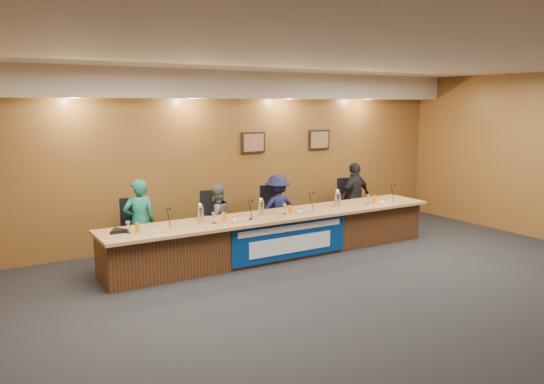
{
  "coord_description": "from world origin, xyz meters",
  "views": [
    {
      "loc": [
        -4.69,
        -5.16,
        2.62
      ],
      "look_at": [
        0.05,
        2.68,
        1.08
      ],
      "focal_mm": 35.0,
      "sensor_mm": 36.0,
      "label": 1
    }
  ],
  "objects": [
    {
      "name": "floor",
      "position": [
        0.0,
        0.0,
        0.0
      ],
      "size": [
        10.0,
        10.0,
        0.0
      ],
      "primitive_type": "plane",
      "color": "black",
      "rests_on": "ground"
    },
    {
      "name": "ceiling",
      "position": [
        0.0,
        0.0,
        3.2
      ],
      "size": [
        10.0,
        8.0,
        0.04
      ],
      "primitive_type": "cube",
      "color": "silver",
      "rests_on": "wall_back"
    },
    {
      "name": "wall_back",
      "position": [
        0.0,
        4.0,
        1.6
      ],
      "size": [
        10.0,
        0.04,
        3.2
      ],
      "primitive_type": "cube",
      "color": "brown",
      "rests_on": "floor"
    },
    {
      "name": "soffit",
      "position": [
        0.0,
        3.75,
        2.95
      ],
      "size": [
        10.0,
        0.5,
        0.5
      ],
      "primitive_type": "cube",
      "color": "beige",
      "rests_on": "wall_back"
    },
    {
      "name": "dais_body",
      "position": [
        0.0,
        2.4,
        0.35
      ],
      "size": [
        6.0,
        0.8,
        0.7
      ],
      "primitive_type": "cube",
      "color": "#442713",
      "rests_on": "floor"
    },
    {
      "name": "dais_top",
      "position": [
        0.0,
        2.35,
        0.72
      ],
      "size": [
        6.1,
        0.95,
        0.05
      ],
      "primitive_type": "cube",
      "color": "#A77949",
      "rests_on": "dais_body"
    },
    {
      "name": "banner",
      "position": [
        0.0,
        1.99,
        0.38
      ],
      "size": [
        2.2,
        0.02,
        0.65
      ],
      "primitive_type": "cube",
      "color": "navy",
      "rests_on": "dais_body"
    },
    {
      "name": "banner_text_upper",
      "position": [
        0.0,
        1.97,
        0.58
      ],
      "size": [
        2.0,
        0.01,
        0.1
      ],
      "primitive_type": "cube",
      "color": "silver",
      "rests_on": "banner"
    },
    {
      "name": "banner_text_lower",
      "position": [
        0.0,
        1.97,
        0.3
      ],
      "size": [
        1.6,
        0.01,
        0.28
      ],
      "primitive_type": "cube",
      "color": "silver",
      "rests_on": "banner"
    },
    {
      "name": "wall_photo_left",
      "position": [
        0.4,
        3.97,
        1.85
      ],
      "size": [
        0.52,
        0.04,
        0.42
      ],
      "primitive_type": "cube",
      "color": "black",
      "rests_on": "wall_back"
    },
    {
      "name": "wall_photo_right",
      "position": [
        2.0,
        3.97,
        1.85
      ],
      "size": [
        0.52,
        0.04,
        0.42
      ],
      "primitive_type": "cube",
      "color": "black",
      "rests_on": "wall_back"
    },
    {
      "name": "panelist_a",
      "position": [
        -2.2,
        3.11,
        0.71
      ],
      "size": [
        0.54,
        0.37,
        1.42
      ],
      "primitive_type": "imported",
      "rotation": [
        0.0,
        0.0,
        3.08
      ],
      "color": "#12634F",
      "rests_on": "floor"
    },
    {
      "name": "panelist_b",
      "position": [
        -0.83,
        3.11,
        0.61
      ],
      "size": [
        0.67,
        0.56,
        1.22
      ],
      "primitive_type": "imported",
      "rotation": [
        0.0,
        0.0,
        3.32
      ],
      "color": "#545459",
      "rests_on": "floor"
    },
    {
      "name": "panelist_c",
      "position": [
        0.44,
        3.11,
        0.65
      ],
      "size": [
        0.89,
        0.57,
        1.31
      ],
      "primitive_type": "imported",
      "rotation": [
        0.0,
        0.0,
        3.04
      ],
      "color": "#121436",
      "rests_on": "floor"
    },
    {
      "name": "panelist_d",
      "position": [
        2.3,
        3.11,
        0.71
      ],
      "size": [
        0.89,
        0.49,
        1.43
      ],
      "primitive_type": "imported",
      "rotation": [
        0.0,
        0.0,
        3.32
      ],
      "color": "black",
      "rests_on": "floor"
    },
    {
      "name": "office_chair_a",
      "position": [
        -2.2,
        3.21,
        0.48
      ],
      "size": [
        0.5,
        0.5,
        0.08
      ],
      "primitive_type": "cube",
      "rotation": [
        0.0,
        0.0,
        0.03
      ],
      "color": "black",
      "rests_on": "floor"
    },
    {
      "name": "office_chair_b",
      "position": [
        -0.83,
        3.21,
        0.48
      ],
      "size": [
        0.59,
        0.59,
        0.08
      ],
      "primitive_type": "cube",
      "rotation": [
        0.0,
        0.0,
        -0.28
      ],
      "color": "black",
      "rests_on": "floor"
    },
    {
      "name": "office_chair_c",
      "position": [
        0.44,
        3.21,
        0.48
      ],
      "size": [
        0.54,
        0.54,
        0.08
      ],
      "primitive_type": "cube",
      "rotation": [
        0.0,
        0.0,
        -0.14
      ],
      "color": "black",
      "rests_on": "floor"
    },
    {
      "name": "office_chair_d",
      "position": [
        2.3,
        3.21,
        0.48
      ],
      "size": [
        0.53,
        0.53,
        0.08
      ],
      "primitive_type": "cube",
      "rotation": [
        0.0,
        0.0,
        -0.1
      ],
      "color": "black",
      "rests_on": "floor"
    },
    {
      "name": "nameplate_a",
      "position": [
        -2.17,
        2.08,
        0.8
      ],
      "size": [
        0.24,
        0.08,
        0.1
      ],
      "primitive_type": "cube",
      "rotation": [
        0.31,
        0.0,
        0.0
      ],
      "color": "white",
      "rests_on": "dais_top"
    },
    {
      "name": "microphone_a",
      "position": [
        -2.02,
        2.27,
        0.76
      ],
      "size": [
        0.07,
        0.07,
        0.02
      ],
      "primitive_type": "cylinder",
      "color": "black",
      "rests_on": "dais_top"
    },
    {
      "name": "juice_glass_a",
      "position": [
        -2.48,
        2.29,
        0.82
      ],
      "size": [
        0.06,
        0.06,
        0.15
      ],
      "primitive_type": "cylinder",
      "color": "orange",
      "rests_on": "dais_top"
    },
    {
      "name": "water_glass_a",
      "position": [
        -2.6,
        2.33,
        0.84
      ],
      "size": [
        0.08,
        0.08,
        0.18
      ],
      "primitive_type": "cylinder",
      "color": "silver",
      "rests_on": "dais_top"
    },
    {
      "name": "nameplate_b",
      "position": [
        -0.85,
        2.11,
        0.8
      ],
      "size": [
        0.24,
        0.08,
        0.1
      ],
      "primitive_type": "cube",
      "rotation": [
        0.31,
        0.0,
        0.0
      ],
      "color": "white",
      "rests_on": "dais_top"
    },
    {
      "name": "microphone_b",
      "position": [
        -0.64,
        2.24,
        0.76
      ],
      "size": [
        0.07,
        0.07,
        0.02
      ],
      "primitive_type": "cylinder",
      "color": "black",
      "rests_on": "dais_top"
    },
    {
      "name": "juice_glass_b",
      "position": [
        -1.07,
        2.31,
        0.82
      ],
      "size": [
        0.06,
        0.06,
        0.15
      ],
      "primitive_type": "cylinder",
      "color": "orange",
      "rests_on": "dais_top"
    },
    {
      "name": "water_glass_b",
      "position": [
        -1.26,
        2.27,
        0.84
      ],
      "size": [
        0.08,
        0.08,
        0.18
      ],
      "primitive_type": "cylinder",
      "color": "silver",
      "rests_on": "dais_top"
    },
    {
      "name": "nameplate_c",
      "position": [
        0.4,
        2.13,
        0.8
      ],
      "size": [
        0.24,
        0.08,
        0.1
      ],
      "primitive_type": "cube",
      "rotation": [
        0.31,
        0.0,
        0.0
      ],
      "color": "white",
      "rests_on": "dais_top"
    },
    {
      "name": "microphone_c",
      "position": [
        0.6,
        2.29,
        0.76
      ],
      "size": [
        0.07,
        0.07,
        0.02
      ],
      "primitive_type": "cylinder",
      "color": "black",
      "rests_on": "dais_top"
    },
    {
      "name": "juice_glass_c",
      "position": [
        0.15,
        2.26,
        0.82
      ],
      "size": [
        0.06,
        0.06,
        0.15
      ],
      "primitive_type": "cylinder",
      "color": "orange",
      "rests_on": "dais_top"
    },
    {
      "name": "water_glass_c",
      "position": [
        0.07,
        2.3,
        0.84
      ],
      "size": [
        0.08,
        0.08,
        0.18
      ],
      "primitive_type": "cylinder",
      "color": "silver",
      "rests_on": "dais_top"
    },
    {
      "name": "nameplate_d",
      "position": [
        2.27,
        2.11,
        0.8
      ],
      "size": [
        0.24,
        0.08,
        0.1
      ],
      "primitive_type": "cube",
      "rotation": [
        0.31,
        0.0,
        0.0
      ],
      "color": "white",
      "rests_on": "dais_top"
    },
    {
      "name": "microphone_d",
      "position": [
        2.46,
        2.24,
        0.76
      ],
      "size": [
        0.07,
        0.07,
        0.02
      ],
      "primitive_type": "cylinder",
      "color": "black",
      "rests_on": "dais_top"
    },
    {
      "name": "juice_glass_d",
      "position": [
        2.06,
        2.27,
        0.82
      ],
      "size": [
        0.06,
        0.06,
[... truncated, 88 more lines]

